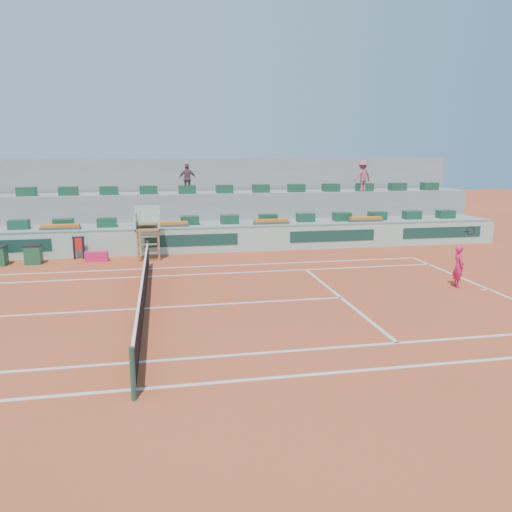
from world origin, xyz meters
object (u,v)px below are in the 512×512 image
object	(u,v)px
player_bag	(97,256)
umpire_chair	(148,225)
drink_cooler_a	(33,254)
tennis_player	(459,266)

from	to	relation	value
player_bag	umpire_chair	distance (m)	2.64
drink_cooler_a	tennis_player	world-z (taller)	tennis_player
drink_cooler_a	umpire_chair	bearing A→B (deg)	1.42
umpire_chair	tennis_player	xyz separation A→B (m)	(10.97, -6.97, -0.77)
umpire_chair	tennis_player	distance (m)	13.03
drink_cooler_a	tennis_player	distance (m)	17.28
umpire_chair	drink_cooler_a	bearing A→B (deg)	-178.58
player_bag	tennis_player	world-z (taller)	tennis_player
umpire_chair	drink_cooler_a	distance (m)	5.02
drink_cooler_a	tennis_player	bearing A→B (deg)	-23.37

